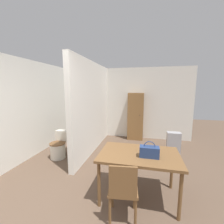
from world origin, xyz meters
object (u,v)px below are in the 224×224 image
Objects in this scene: toilet at (59,147)px; space_heater at (173,142)px; wooden_cabinet at (136,116)px; handbag at (149,152)px; wooden_chair at (123,189)px; dining_table at (139,158)px.

space_heater is at bearing 18.04° from toilet.
wooden_cabinet is at bearing 45.55° from toilet.
handbag is 3.01m from wooden_cabinet.
space_heater is at bearing -38.86° from wooden_cabinet.
wooden_chair is at bearing -112.62° from space_heater.
dining_table is 0.24m from handbag.
space_heater is at bearing 66.36° from dining_table.
dining_table is 4.36× the size of handbag.
wooden_cabinet is (-0.08, 3.41, 0.34)m from wooden_chair.
dining_table is 1.89× the size of toilet.
wooden_chair is 0.66m from handbag.
toilet is 1.14× the size of space_heater.
toilet is at bearing 134.48° from wooden_chair.
toilet is (-2.10, 1.01, -0.40)m from dining_table.
space_heater is at bearing 71.00° from handbag.
wooden_chair reaches higher than dining_table.
wooden_chair is 2.72m from space_heater.
wooden_cabinet reaches higher than toilet.
handbag reaches higher than space_heater.
wooden_cabinet is at bearing 141.14° from space_heater.
wooden_chair is 2.47m from toilet.
space_heater is (1.13, -0.91, -0.52)m from wooden_cabinet.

